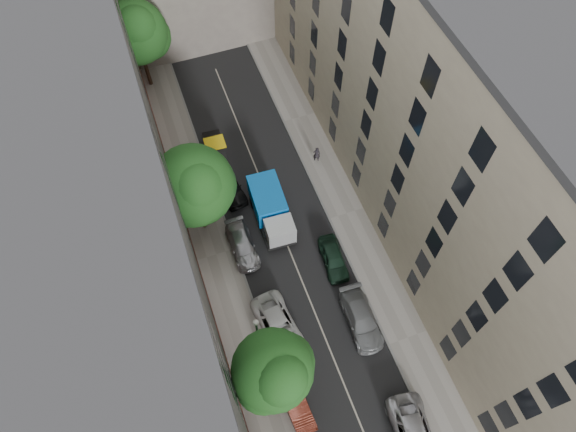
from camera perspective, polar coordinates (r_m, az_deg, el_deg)
name	(u,v)px	position (r m, az deg, el deg)	size (l,w,h in m)	color
ground	(283,234)	(40.91, -0.58, -2.03)	(120.00, 120.00, 0.00)	#4C4C49
road_surface	(283,234)	(40.90, -0.58, -2.03)	(8.00, 44.00, 0.02)	black
sidewalk_left	(216,255)	(40.35, -7.98, -4.28)	(3.00, 44.00, 0.15)	gray
sidewalk_right	(346,214)	(42.05, 6.50, 0.26)	(3.00, 44.00, 0.15)	gray
building_left	(107,207)	(32.23, -19.49, 0.90)	(8.00, 44.00, 20.00)	#4A4845
building_right	(437,113)	(36.32, 16.18, 10.98)	(8.00, 44.00, 20.00)	#B7AA8E
tarp_truck	(271,209)	(40.38, -1.91, 0.79)	(2.58, 5.95, 2.70)	black
car_left_1	(296,404)	(35.76, 0.86, -20.19)	(1.38, 3.96, 1.30)	#4D190F
car_left_2	(278,326)	(37.06, -1.08, -12.08)	(2.40, 5.20, 1.44)	silver
car_left_3	(242,245)	(39.85, -5.10, -3.26)	(1.83, 4.50, 1.31)	#B0AFB4
car_left_4	(229,186)	(42.71, -6.57, 3.32)	(1.78, 4.43, 1.51)	black
car_left_5	(216,152)	(45.03, -7.97, 7.11)	(1.54, 4.43, 1.46)	black
car_right_1	(361,319)	(37.58, 8.14, -11.28)	(2.02, 4.97, 1.44)	slate
car_right_2	(333,258)	(39.29, 5.08, -4.71)	(1.62, 4.04, 1.38)	#152F20
tree_near	(275,372)	(31.06, -1.48, -16.90)	(5.17, 4.88, 8.27)	#382619
tree_mid	(195,188)	(37.01, -10.26, 3.11)	(6.17, 6.03, 8.67)	#382619
tree_far	(137,34)	(48.72, -16.44, 18.78)	(5.79, 5.59, 8.87)	#382619
lamp_post	(258,336)	(32.99, -3.35, -13.20)	(0.36, 0.36, 6.99)	#17532C
pedestrian	(317,154)	(44.19, 3.21, 6.89)	(0.60, 0.40, 1.65)	black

